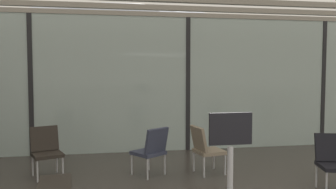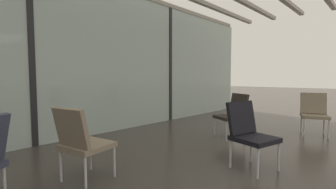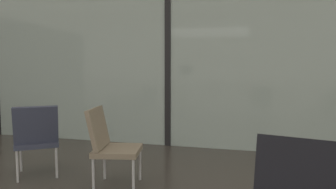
{
  "view_description": "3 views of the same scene",
  "coord_description": "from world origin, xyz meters",
  "px_view_note": "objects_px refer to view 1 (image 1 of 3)",
  "views": [
    {
      "loc": [
        -1.86,
        -2.72,
        1.84
      ],
      "look_at": [
        -0.11,
        7.22,
        1.18
      ],
      "focal_mm": 36.9,
      "sensor_mm": 36.0,
      "label": 1
    },
    {
      "loc": [
        -1.39,
        0.74,
        1.19
      ],
      "look_at": [
        0.9,
        2.85,
        0.97
      ],
      "focal_mm": 25.24,
      "sensor_mm": 36.0,
      "label": 2
    },
    {
      "loc": [
        1.34,
        0.21,
        1.27
      ],
      "look_at": [
        -0.26,
        6.12,
        0.79
      ],
      "focal_mm": 32.73,
      "sensor_mm": 36.0,
      "label": 3
    }
  ],
  "objects_px": {
    "lounge_chair_4": "(46,148)",
    "lounge_chair_6": "(152,148)",
    "parked_airplane": "(113,63)",
    "lounge_chair_3": "(334,159)",
    "lounge_chair_5": "(205,147)",
    "info_sign": "(230,188)"
  },
  "relations": [
    {
      "from": "parked_airplane",
      "to": "lounge_chair_4",
      "type": "relative_size",
      "value": 15.98
    },
    {
      "from": "parked_airplane",
      "to": "lounge_chair_4",
      "type": "bearing_deg",
      "value": -101.02
    },
    {
      "from": "info_sign",
      "to": "parked_airplane",
      "type": "bearing_deg",
      "value": 95.76
    },
    {
      "from": "parked_airplane",
      "to": "lounge_chair_5",
      "type": "distance_m",
      "value": 7.36
    },
    {
      "from": "parked_airplane",
      "to": "lounge_chair_3",
      "type": "height_order",
      "value": "parked_airplane"
    },
    {
      "from": "lounge_chair_4",
      "to": "info_sign",
      "type": "height_order",
      "value": "info_sign"
    },
    {
      "from": "lounge_chair_5",
      "to": "info_sign",
      "type": "bearing_deg",
      "value": 157.95
    },
    {
      "from": "lounge_chair_4",
      "to": "lounge_chair_6",
      "type": "bearing_deg",
      "value": -31.28
    },
    {
      "from": "lounge_chair_3",
      "to": "lounge_chair_4",
      "type": "xyz_separation_m",
      "value": [
        -4.53,
        1.55,
        0.0
      ]
    },
    {
      "from": "lounge_chair_3",
      "to": "lounge_chair_6",
      "type": "distance_m",
      "value": 2.96
    },
    {
      "from": "parked_airplane",
      "to": "lounge_chair_6",
      "type": "distance_m",
      "value": 7.19
    },
    {
      "from": "lounge_chair_4",
      "to": "lounge_chair_6",
      "type": "relative_size",
      "value": 1.0
    },
    {
      "from": "lounge_chair_3",
      "to": "parked_airplane",
      "type": "bearing_deg",
      "value": 125.66
    },
    {
      "from": "lounge_chair_6",
      "to": "lounge_chair_3",
      "type": "bearing_deg",
      "value": 119.31
    },
    {
      "from": "lounge_chair_6",
      "to": "lounge_chair_4",
      "type": "bearing_deg",
      "value": -45.74
    },
    {
      "from": "lounge_chair_4",
      "to": "lounge_chair_6",
      "type": "distance_m",
      "value": 1.87
    },
    {
      "from": "lounge_chair_3",
      "to": "lounge_chair_5",
      "type": "xyz_separation_m",
      "value": [
        -1.72,
        1.2,
        0.0
      ]
    },
    {
      "from": "lounge_chair_4",
      "to": "info_sign",
      "type": "distance_m",
      "value": 3.83
    },
    {
      "from": "lounge_chair_5",
      "to": "info_sign",
      "type": "relative_size",
      "value": 0.6
    },
    {
      "from": "lounge_chair_3",
      "to": "lounge_chair_5",
      "type": "distance_m",
      "value": 2.1
    },
    {
      "from": "lounge_chair_3",
      "to": "lounge_chair_6",
      "type": "xyz_separation_m",
      "value": [
        -2.69,
        1.24,
        0.0
      ]
    },
    {
      "from": "lounge_chair_5",
      "to": "lounge_chair_3",
      "type": "bearing_deg",
      "value": -135.84
    }
  ]
}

